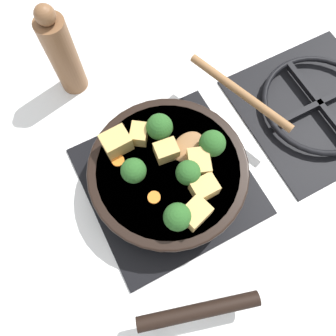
{
  "coord_description": "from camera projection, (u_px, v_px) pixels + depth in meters",
  "views": [
    {
      "loc": [
        0.18,
        -0.09,
        0.62
      ],
      "look_at": [
        0.0,
        0.0,
        0.07
      ],
      "focal_mm": 35.0,
      "sensor_mm": 36.0,
      "label": 1
    }
  ],
  "objects": [
    {
      "name": "ground_plane",
      "position": [
        168.0,
        181.0,
        0.65
      ],
      "size": [
        2.4,
        2.4,
        0.0
      ],
      "primitive_type": "plane",
      "color": "white"
    },
    {
      "name": "front_burner_grate",
      "position": [
        168.0,
        179.0,
        0.64
      ],
      "size": [
        0.31,
        0.31,
        0.03
      ],
      "color": "black",
      "rests_on": "ground_plane"
    },
    {
      "name": "rear_burner_grate",
      "position": [
        317.0,
        105.0,
        0.7
      ],
      "size": [
        0.31,
        0.31,
        0.03
      ],
      "color": "black",
      "rests_on": "ground_plane"
    },
    {
      "name": "skillet_pan",
      "position": [
        168.0,
        174.0,
        0.6
      ],
      "size": [
        0.41,
        0.31,
        0.05
      ],
      "color": "black",
      "rests_on": "front_burner_grate"
    },
    {
      "name": "wooden_spoon",
      "position": [
        219.0,
        114.0,
        0.61
      ],
      "size": [
        0.23,
        0.23,
        0.02
      ],
      "color": "olive",
      "rests_on": "skillet_pan"
    },
    {
      "name": "tofu_cube_center_large",
      "position": [
        166.0,
        151.0,
        0.58
      ],
      "size": [
        0.04,
        0.04,
        0.03
      ],
      "primitive_type": "cube",
      "rotation": [
        0.0,
        0.0,
        1.46
      ],
      "color": "tan",
      "rests_on": "skillet_pan"
    },
    {
      "name": "tofu_cube_near_handle",
      "position": [
        196.0,
        213.0,
        0.53
      ],
      "size": [
        0.05,
        0.05,
        0.04
      ],
      "primitive_type": "cube",
      "rotation": [
        0.0,
        0.0,
        5.01
      ],
      "color": "tan",
      "rests_on": "skillet_pan"
    },
    {
      "name": "tofu_cube_east_chunk",
      "position": [
        139.0,
        134.0,
        0.59
      ],
      "size": [
        0.05,
        0.05,
        0.03
      ],
      "primitive_type": "cube",
      "rotation": [
        0.0,
        0.0,
        5.68
      ],
      "color": "tan",
      "rests_on": "skillet_pan"
    },
    {
      "name": "tofu_cube_west_chunk",
      "position": [
        204.0,
        188.0,
        0.55
      ],
      "size": [
        0.03,
        0.04,
        0.03
      ],
      "primitive_type": "cube",
      "rotation": [
        0.0,
        0.0,
        4.73
      ],
      "color": "tan",
      "rests_on": "skillet_pan"
    },
    {
      "name": "tofu_cube_back_piece",
      "position": [
        199.0,
        163.0,
        0.57
      ],
      "size": [
        0.06,
        0.05,
        0.04
      ],
      "primitive_type": "cube",
      "rotation": [
        0.0,
        0.0,
        2.79
      ],
      "color": "tan",
      "rests_on": "skillet_pan"
    },
    {
      "name": "tofu_cube_front_piece",
      "position": [
        116.0,
        142.0,
        0.58
      ],
      "size": [
        0.04,
        0.05,
        0.04
      ],
      "primitive_type": "cube",
      "rotation": [
        0.0,
        0.0,
        4.77
      ],
      "color": "tan",
      "rests_on": "skillet_pan"
    },
    {
      "name": "broccoli_floret_near_spoon",
      "position": [
        160.0,
        127.0,
        0.58
      ],
      "size": [
        0.05,
        0.05,
        0.05
      ],
      "color": "#709956",
      "rests_on": "skillet_pan"
    },
    {
      "name": "broccoli_floret_center_top",
      "position": [
        134.0,
        171.0,
        0.55
      ],
      "size": [
        0.04,
        0.04,
        0.05
      ],
      "color": "#709956",
      "rests_on": "skillet_pan"
    },
    {
      "name": "broccoli_floret_east_rim",
      "position": [
        188.0,
        173.0,
        0.55
      ],
      "size": [
        0.04,
        0.04,
        0.05
      ],
      "color": "#709956",
      "rests_on": "skillet_pan"
    },
    {
      "name": "broccoli_floret_west_rim",
      "position": [
        177.0,
        217.0,
        0.52
      ],
      "size": [
        0.05,
        0.05,
        0.05
      ],
      "color": "#709956",
      "rests_on": "skillet_pan"
    },
    {
      "name": "broccoli_floret_north_edge",
      "position": [
        212.0,
        144.0,
        0.57
      ],
      "size": [
        0.05,
        0.05,
        0.05
      ],
      "color": "#709956",
      "rests_on": "skillet_pan"
    },
    {
      "name": "carrot_slice_orange_thin",
      "position": [
        154.0,
        197.0,
        0.56
      ],
      "size": [
        0.02,
        0.02,
        0.01
      ],
      "primitive_type": "cylinder",
      "color": "orange",
      "rests_on": "skillet_pan"
    },
    {
      "name": "carrot_slice_near_center",
      "position": [
        118.0,
        161.0,
        0.58
      ],
      "size": [
        0.02,
        0.02,
        0.01
      ],
      "primitive_type": "cylinder",
      "color": "orange",
      "rests_on": "skillet_pan"
    },
    {
      "name": "pepper_mill",
      "position": [
        62.0,
        54.0,
        0.64
      ],
      "size": [
        0.06,
        0.06,
        0.21
      ],
      "color": "brown",
      "rests_on": "ground_plane"
    }
  ]
}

